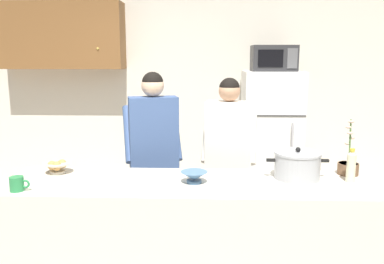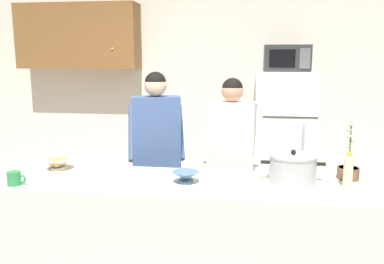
% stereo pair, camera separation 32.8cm
% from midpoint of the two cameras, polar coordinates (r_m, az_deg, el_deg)
% --- Properties ---
extents(back_wall_unit, '(6.00, 0.48, 2.60)m').
position_cam_midpoint_polar(back_wall_unit, '(4.97, 1.57, 6.53)').
color(back_wall_unit, silver).
rests_on(back_wall_unit, ground).
extents(kitchen_island, '(2.60, 0.68, 0.92)m').
position_cam_midpoint_polar(kitchen_island, '(2.98, 1.73, -15.56)').
color(kitchen_island, silver).
rests_on(kitchen_island, ground).
extents(refrigerator, '(0.64, 0.68, 1.62)m').
position_cam_midpoint_polar(refrigerator, '(4.65, 14.79, -1.72)').
color(refrigerator, white).
rests_on(refrigerator, ground).
extents(microwave, '(0.48, 0.37, 0.28)m').
position_cam_midpoint_polar(microwave, '(4.52, 15.39, 10.07)').
color(microwave, '#2D2D30').
rests_on(microwave, refrigerator).
extents(person_near_pot, '(0.58, 0.51, 1.65)m').
position_cam_midpoint_polar(person_near_pot, '(3.54, -2.45, -1.51)').
color(person_near_pot, '#726656').
rests_on(person_near_pot, ground).
extents(person_by_sink, '(0.53, 0.45, 1.60)m').
position_cam_midpoint_polar(person_by_sink, '(3.55, 8.29, -2.19)').
color(person_by_sink, '#33384C').
rests_on(person_by_sink, ground).
extents(cooking_pot, '(0.44, 0.33, 0.23)m').
position_cam_midpoint_polar(cooking_pot, '(2.91, 17.30, -4.96)').
color(cooking_pot, '#ADAFB5').
rests_on(cooking_pot, kitchen_island).
extents(coffee_mug, '(0.13, 0.09, 0.10)m').
position_cam_midpoint_polar(coffee_mug, '(2.91, -21.03, -6.23)').
color(coffee_mug, '#2D8C4C').
rests_on(coffee_mug, kitchen_island).
extents(bread_bowl, '(0.21, 0.21, 0.10)m').
position_cam_midpoint_polar(bread_bowl, '(3.21, -15.79, -4.31)').
color(bread_bowl, beige).
rests_on(bread_bowl, kitchen_island).
extents(empty_bowl, '(0.19, 0.19, 0.08)m').
position_cam_midpoint_polar(empty_bowl, '(2.77, 2.49, -6.36)').
color(empty_bowl, '#4C7299').
rests_on(empty_bowl, kitchen_island).
extents(bottle_near_edge, '(0.06, 0.06, 0.24)m').
position_cam_midpoint_polar(bottle_near_edge, '(2.92, 24.41, -5.01)').
color(bottle_near_edge, beige).
rests_on(bottle_near_edge, kitchen_island).
extents(potted_orchid, '(0.15, 0.15, 0.41)m').
position_cam_midpoint_polar(potted_orchid, '(3.12, 24.21, -5.01)').
color(potted_orchid, brown).
rests_on(potted_orchid, kitchen_island).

